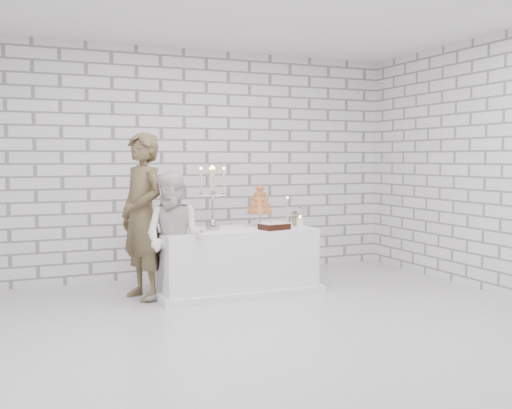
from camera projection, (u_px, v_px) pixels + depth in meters
name	position (u px, v px, depth m)	size (l,w,h in m)	color
ground	(260.00, 323.00, 5.62)	(6.00, 5.00, 0.01)	silver
ceiling	(260.00, 2.00, 5.38)	(6.00, 5.00, 0.01)	white
wall_back	(185.00, 163.00, 7.79)	(6.00, 0.01, 3.00)	white
wall_front	(442.00, 171.00, 3.21)	(6.00, 0.01, 3.00)	white
wall_right	(502.00, 164.00, 6.67)	(0.01, 5.00, 3.00)	white
cake_table	(236.00, 260.00, 6.90)	(1.80, 0.80, 0.75)	white
groom	(142.00, 216.00, 6.54)	(0.68, 0.44, 1.85)	brown
bride	(174.00, 239.00, 6.29)	(0.69, 0.54, 1.43)	white
candelabra	(213.00, 198.00, 6.72)	(0.30, 0.30, 0.74)	#A9A9B4
croquembouche	(260.00, 205.00, 7.13)	(0.33, 0.33, 0.51)	#A15422
chocolate_cake	(274.00, 226.00, 6.78)	(0.31, 0.22, 0.08)	black
pillar_candle	(300.00, 222.00, 6.99)	(0.08, 0.08, 0.12)	white
extra_taper	(288.00, 211.00, 7.38)	(0.06, 0.06, 0.32)	beige
flowers	(297.00, 216.00, 7.19)	(0.21, 0.18, 0.23)	#556E3E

